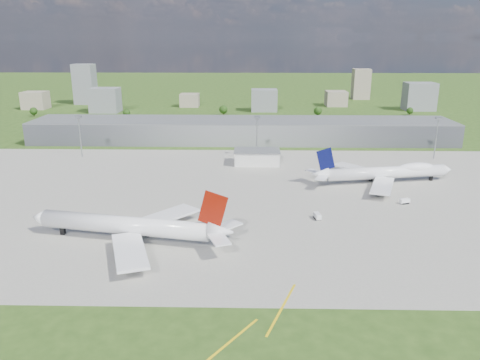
{
  "coord_description": "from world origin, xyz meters",
  "views": [
    {
      "loc": [
        5.84,
        -168.93,
        72.04
      ],
      "look_at": [
        1.33,
        37.56,
        9.0
      ],
      "focal_mm": 35.0,
      "sensor_mm": 36.0,
      "label": 1
    }
  ],
  "objects_px": {
    "airliner_red_twin": "(132,227)",
    "tug_yellow": "(120,230)",
    "van_white_near": "(317,216)",
    "airliner_blue_quad": "(386,173)",
    "van_white_far": "(405,201)"
  },
  "relations": [
    {
      "from": "airliner_red_twin",
      "to": "van_white_far",
      "type": "distance_m",
      "value": 121.11
    },
    {
      "from": "van_white_near",
      "to": "van_white_far",
      "type": "bearing_deg",
      "value": -75.41
    },
    {
      "from": "airliner_red_twin",
      "to": "van_white_near",
      "type": "height_order",
      "value": "airliner_red_twin"
    },
    {
      "from": "airliner_red_twin",
      "to": "airliner_blue_quad",
      "type": "xyz_separation_m",
      "value": [
        113.37,
        74.95,
        -0.27
      ]
    },
    {
      "from": "tug_yellow",
      "to": "van_white_far",
      "type": "xyz_separation_m",
      "value": [
        120.1,
        35.13,
        0.35
      ]
    },
    {
      "from": "airliner_blue_quad",
      "to": "tug_yellow",
      "type": "distance_m",
      "value": 137.86
    },
    {
      "from": "tug_yellow",
      "to": "van_white_near",
      "type": "relative_size",
      "value": 0.68
    },
    {
      "from": "van_white_far",
      "to": "airliner_red_twin",
      "type": "bearing_deg",
      "value": -177.42
    },
    {
      "from": "airliner_red_twin",
      "to": "tug_yellow",
      "type": "bearing_deg",
      "value": -37.29
    },
    {
      "from": "airliner_red_twin",
      "to": "airliner_blue_quad",
      "type": "height_order",
      "value": "airliner_red_twin"
    },
    {
      "from": "van_white_far",
      "to": "airliner_blue_quad",
      "type": "bearing_deg",
      "value": 71.39
    },
    {
      "from": "airliner_blue_quad",
      "to": "tug_yellow",
      "type": "relative_size",
      "value": 21.41
    },
    {
      "from": "van_white_near",
      "to": "van_white_far",
      "type": "relative_size",
      "value": 1.05
    },
    {
      "from": "airliner_blue_quad",
      "to": "tug_yellow",
      "type": "xyz_separation_m",
      "value": [
        -120.32,
        -67.13,
        -4.68
      ]
    },
    {
      "from": "airliner_blue_quad",
      "to": "van_white_far",
      "type": "distance_m",
      "value": 32.29
    }
  ]
}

